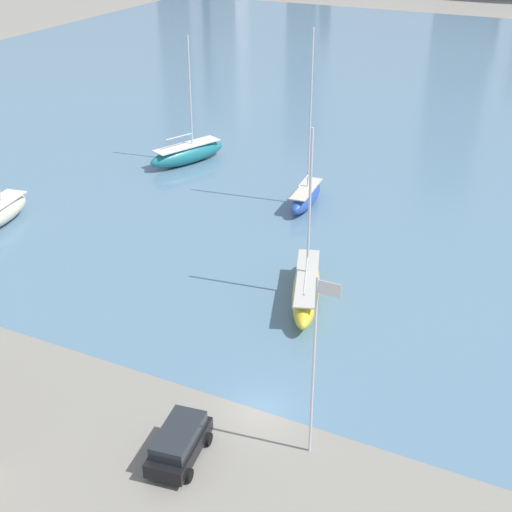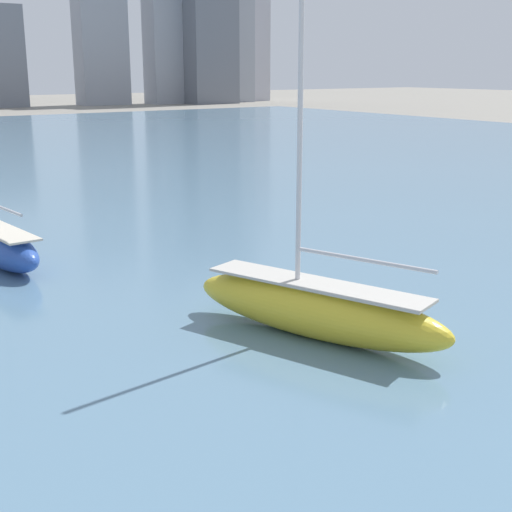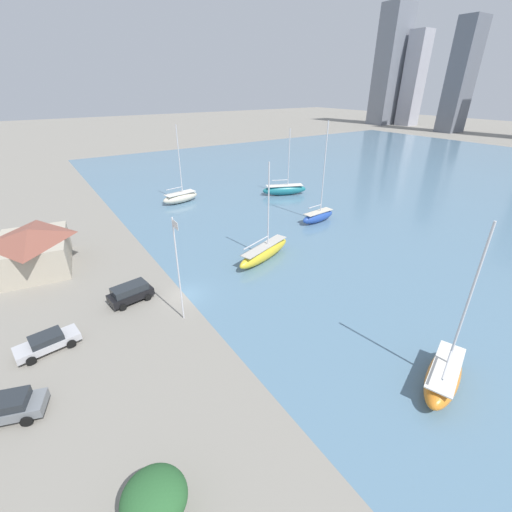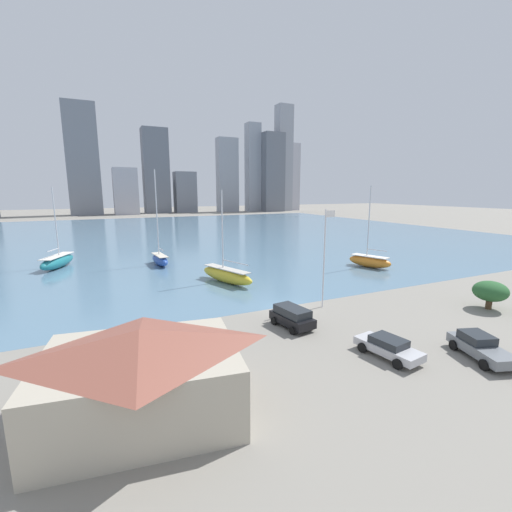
# 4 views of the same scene
# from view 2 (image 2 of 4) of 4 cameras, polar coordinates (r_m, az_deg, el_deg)

# --- Properties ---
(sailboat_yellow) EXTENTS (5.18, 10.17, 12.64)m
(sailboat_yellow) POSITION_cam_2_polar(r_m,az_deg,el_deg) (25.05, 4.78, -4.14)
(sailboat_yellow) COLOR yellow
(sailboat_yellow) RESTS_ON harbor_water
(sailboat_blue) EXTENTS (2.50, 7.08, 15.98)m
(sailboat_blue) POSITION_cam_2_polar(r_m,az_deg,el_deg) (35.75, -19.54, 0.82)
(sailboat_blue) COLOR #284CA8
(sailboat_blue) RESTS_ON harbor_water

